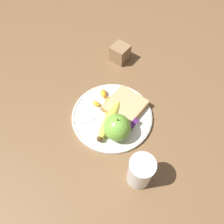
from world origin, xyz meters
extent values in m
plane|color=brown|center=(0.00, 0.00, 0.00)|extent=(3.00, 3.00, 0.00)
cylinder|color=silver|center=(0.00, 0.00, 0.01)|extent=(0.26, 0.26, 0.01)
torus|color=silver|center=(0.00, 0.00, 0.01)|extent=(0.26, 0.26, 0.01)
cylinder|color=silver|center=(0.11, 0.18, 0.06)|extent=(0.07, 0.07, 0.11)
cylinder|color=orange|center=(0.11, 0.18, 0.05)|extent=(0.06, 0.06, 0.09)
sphere|color=#72B23D|center=(0.04, 0.05, 0.05)|extent=(0.08, 0.08, 0.08)
cylinder|color=brown|center=(0.04, 0.05, 0.10)|extent=(0.00, 0.00, 0.01)
ellipsoid|color=#E0CC4C|center=(0.03, 0.01, 0.03)|extent=(0.16, 0.07, 0.03)
sphere|color=#473319|center=(0.10, 0.03, 0.03)|extent=(0.02, 0.02, 0.02)
cube|color=olive|center=(-0.05, 0.02, 0.02)|extent=(0.12, 0.12, 0.02)
cube|color=tan|center=(-0.05, 0.02, 0.02)|extent=(0.12, 0.11, 0.02)
cube|color=silver|center=(0.03, -0.03, 0.01)|extent=(0.11, 0.07, 0.00)
cube|color=silver|center=(-0.05, 0.02, 0.01)|extent=(0.06, 0.05, 0.00)
cube|color=white|center=(-0.01, 0.07, 0.02)|extent=(0.04, 0.03, 0.02)
cube|color=#4C1E60|center=(-0.01, 0.07, 0.03)|extent=(0.04, 0.03, 0.00)
ellipsoid|color=orange|center=(-0.01, -0.03, 0.02)|extent=(0.03, 0.04, 0.02)
ellipsoid|color=orange|center=(-0.05, -0.07, 0.02)|extent=(0.04, 0.04, 0.02)
ellipsoid|color=orange|center=(-0.05, -0.03, 0.02)|extent=(0.04, 0.04, 0.02)
ellipsoid|color=orange|center=(0.00, -0.07, 0.02)|extent=(0.02, 0.03, 0.02)
ellipsoid|color=orange|center=(-0.01, -0.02, 0.02)|extent=(0.04, 0.03, 0.02)
ellipsoid|color=orange|center=(0.00, -0.02, 0.02)|extent=(0.03, 0.03, 0.02)
ellipsoid|color=orange|center=(-0.04, -0.04, 0.02)|extent=(0.04, 0.02, 0.02)
cube|color=#93704C|center=(-0.23, -0.14, 0.03)|extent=(0.06, 0.06, 0.06)
camera|label=1|loc=(0.30, 0.23, 0.62)|focal=35.00mm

